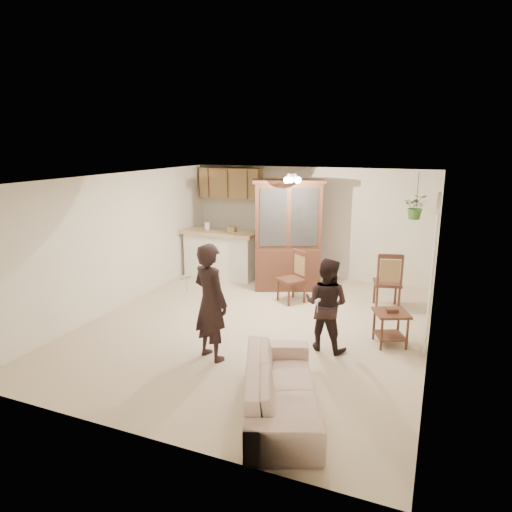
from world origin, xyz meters
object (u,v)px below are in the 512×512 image
at_px(child, 326,306).
at_px(side_table, 390,328).
at_px(chair_bar, 230,266).
at_px(chair_hutch_right, 387,292).
at_px(chair_hutch_left, 291,288).
at_px(adult, 210,299).
at_px(sofa, 281,381).
at_px(china_hutch, 288,236).

relative_size(child, side_table, 2.09).
distance_m(chair_bar, chair_hutch_right, 3.61).
height_order(side_table, chair_bar, chair_bar).
distance_m(side_table, chair_hutch_right, 1.67).
height_order(child, chair_hutch_left, child).
height_order(adult, chair_hutch_right, adult).
xyz_separation_m(sofa, child, (0.08, 1.79, 0.31)).
xyz_separation_m(adult, chair_bar, (-1.47, 3.73, -0.62)).
bearing_deg(chair_bar, adult, -85.47).
xyz_separation_m(china_hutch, side_table, (2.36, -2.04, -0.86)).
distance_m(child, chair_hutch_right, 2.29).
distance_m(sofa, side_table, 2.51).
relative_size(child, chair_hutch_left, 1.34).
xyz_separation_m(adult, chair_hutch_right, (2.09, 3.09, -0.59)).
bearing_deg(side_table, child, -149.87).
height_order(child, chair_bar, child).
bearing_deg(side_table, chair_hutch_left, 147.74).
bearing_deg(chair_hutch_right, side_table, 84.45).
relative_size(sofa, chair_hutch_left, 1.86).
bearing_deg(china_hutch, chair_hutch_left, -88.28).
height_order(chair_bar, chair_hutch_right, chair_hutch_right).
distance_m(side_table, chair_bar, 4.45).
xyz_separation_m(chair_bar, chair_hutch_right, (3.56, -0.64, 0.03)).
distance_m(side_table, chair_hutch_left, 2.38).
distance_m(china_hutch, chair_hutch_right, 2.29).
bearing_deg(chair_hutch_left, sofa, -37.43).
height_order(china_hutch, side_table, china_hutch).
bearing_deg(adult, china_hutch, -66.83).
height_order(side_table, chair_hutch_left, chair_hutch_left).
xyz_separation_m(chair_bar, chair_hutch_left, (1.79, -1.03, 0.01)).
distance_m(adult, china_hutch, 3.48).
height_order(sofa, chair_hutch_left, chair_hutch_left).
bearing_deg(adult, side_table, -125.60).
relative_size(adult, chair_hutch_right, 1.65).
distance_m(sofa, chair_hutch_right, 4.03).
xyz_separation_m(sofa, chair_bar, (-2.83, 4.61, -0.09)).
bearing_deg(sofa, child, -23.87).
distance_m(child, side_table, 1.11).
height_order(adult, chair_bar, adult).
bearing_deg(sofa, side_table, -44.15).
bearing_deg(side_table, china_hutch, 139.16).
bearing_deg(adult, child, -124.79).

